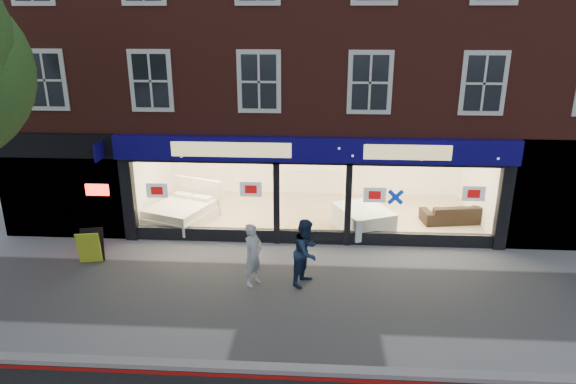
# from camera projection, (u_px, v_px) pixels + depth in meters

# --- Properties ---
(ground) EXTENTS (120.00, 120.00, 0.00)m
(ground) POSITION_uv_depth(u_px,v_px,m) (309.00, 295.00, 12.61)
(ground) COLOR gray
(ground) RESTS_ON ground
(kerb_line) EXTENTS (60.00, 0.10, 0.01)m
(kerb_line) POSITION_uv_depth(u_px,v_px,m) (306.00, 379.00, 9.68)
(kerb_line) COLOR #8C0A07
(kerb_line) RESTS_ON ground
(kerb_stone) EXTENTS (60.00, 0.25, 0.12)m
(kerb_stone) POSITION_uv_depth(u_px,v_px,m) (306.00, 370.00, 9.85)
(kerb_stone) COLOR gray
(kerb_stone) RESTS_ON ground
(showroom_floor) EXTENTS (11.00, 4.50, 0.10)m
(showroom_floor) POSITION_uv_depth(u_px,v_px,m) (313.00, 215.00, 17.55)
(showroom_floor) COLOR tan
(showroom_floor) RESTS_ON ground
(building) EXTENTS (19.00, 8.26, 10.30)m
(building) POSITION_uv_depth(u_px,v_px,m) (316.00, 10.00, 16.98)
(building) COLOR maroon
(building) RESTS_ON ground
(display_bed) EXTENTS (2.38, 2.60, 1.20)m
(display_bed) POSITION_uv_depth(u_px,v_px,m) (183.00, 211.00, 16.80)
(display_bed) COLOR silver
(display_bed) RESTS_ON showroom_floor
(bedside_table) EXTENTS (0.54, 0.54, 0.55)m
(bedside_table) POSITION_uv_depth(u_px,v_px,m) (181.00, 199.00, 18.06)
(bedside_table) COLOR brown
(bedside_table) RESTS_ON showroom_floor
(mattress_stack) EXTENTS (2.00, 2.19, 0.70)m
(mattress_stack) POSITION_uv_depth(u_px,v_px,m) (363.00, 219.00, 16.15)
(mattress_stack) COLOR white
(mattress_stack) RESTS_ON showroom_floor
(sofa) EXTENTS (2.16, 1.11, 0.60)m
(sofa) POSITION_uv_depth(u_px,v_px,m) (454.00, 213.00, 16.74)
(sofa) COLOR black
(sofa) RESTS_ON showroom_floor
(a_board) EXTENTS (0.69, 0.52, 0.96)m
(a_board) POSITION_uv_depth(u_px,v_px,m) (91.00, 246.00, 14.15)
(a_board) COLOR #B8C623
(a_board) RESTS_ON ground
(pedestrian_grey) EXTENTS (0.65, 0.71, 1.63)m
(pedestrian_grey) POSITION_uv_depth(u_px,v_px,m) (253.00, 255.00, 12.88)
(pedestrian_grey) COLOR #B1B4BA
(pedestrian_grey) RESTS_ON ground
(pedestrian_blue) EXTENTS (0.97, 1.05, 1.74)m
(pedestrian_blue) POSITION_uv_depth(u_px,v_px,m) (306.00, 252.00, 12.92)
(pedestrian_blue) COLOR #182945
(pedestrian_blue) RESTS_ON ground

